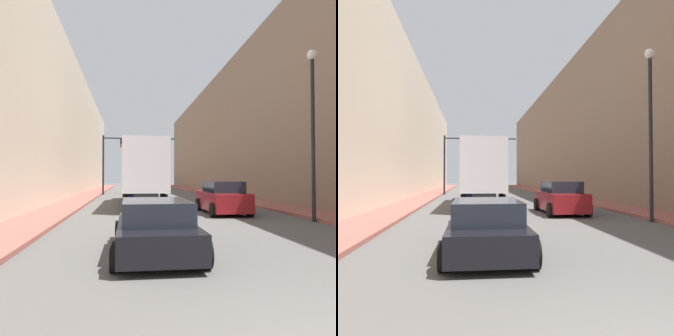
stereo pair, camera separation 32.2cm
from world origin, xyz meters
TOP-DOWN VIEW (x-y plane):
  - sidewalk_right at (6.60, 30.00)m, footprint 2.27×80.00m
  - sidewalk_left at (-6.60, 30.00)m, footprint 2.27×80.00m
  - building_right at (10.73, 30.00)m, footprint 6.00×80.00m
  - building_left at (-10.73, 30.00)m, footprint 6.00×80.00m
  - semi_truck at (-1.74, 20.44)m, footprint 2.47×13.10m
  - sedan_car at (-2.01, 5.84)m, footprint 2.10×4.41m
  - suv_car at (2.32, 14.50)m, footprint 2.10×4.58m
  - traffic_signal_gantry at (-3.11, 33.72)m, footprint 8.01×0.35m
  - street_lamp at (5.31, 10.78)m, footprint 0.44×0.44m

SIDE VIEW (x-z plane):
  - sidewalk_right at x=6.60m, z-range 0.00..0.15m
  - sidewalk_left at x=-6.60m, z-range 0.00..0.15m
  - sedan_car at x=-2.01m, z-range -0.03..1.33m
  - suv_car at x=2.32m, z-range -0.04..1.67m
  - semi_truck at x=-1.74m, z-range 0.25..4.29m
  - traffic_signal_gantry at x=-3.11m, z-range 1.44..7.93m
  - street_lamp at x=5.31m, z-range 1.00..8.52m
  - building_left at x=-10.73m, z-range 0.00..13.61m
  - building_right at x=10.73m, z-range 0.00..14.00m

